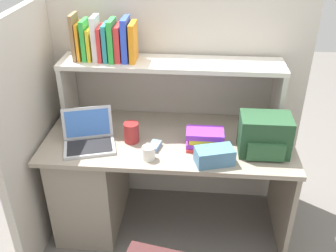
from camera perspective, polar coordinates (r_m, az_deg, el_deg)
The scene contains 13 objects.
ground_plane at distance 2.93m, azimuth 0.08°, elevation -14.03°, with size 8.00×8.00×0.00m, color slate.
desk at distance 2.72m, azimuth -8.18°, elevation -7.29°, with size 1.60×0.70×0.73m.
cubicle_partition_rear at distance 2.79m, azimuth 0.73°, elevation 3.07°, with size 1.84×0.05×1.55m, color #BCB5A8.
cubicle_partition_left at distance 2.62m, azimuth -18.89°, elevation -0.66°, with size 0.05×1.06×1.55m, color #BCB5A8.
overhead_hutch at distance 2.50m, azimuth 0.48°, elevation 7.49°, with size 1.44×0.28×0.45m.
reference_books_on_shelf at distance 2.49m, azimuth -9.20°, elevation 12.47°, with size 0.40×0.18×0.29m.
laptop at distance 2.44m, azimuth -11.73°, elevation -1.75°, with size 0.37×0.34×0.22m.
backpack at distance 2.36m, azimuth 14.21°, elevation -1.38°, with size 0.30×0.22×0.24m.
computer_mouse at distance 2.38m, azimuth -2.01°, elevation -2.99°, with size 0.06×0.10×0.03m, color #7299C6.
paper_cup at distance 2.27m, azimuth -2.92°, elevation -4.03°, with size 0.08×0.08×0.08m, color white.
tissue_box at distance 2.24m, azimuth 6.94°, elevation -4.44°, with size 0.22×0.12×0.10m, color teal.
snack_canister at distance 2.43m, azimuth -5.49°, elevation -0.96°, with size 0.10×0.10×0.13m, color maroon.
desk_book_stack at distance 2.38m, azimuth 5.51°, elevation -1.92°, with size 0.24×0.19×0.12m.
Camera 1 is at (0.17, -2.10, 2.04)m, focal length 40.86 mm.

